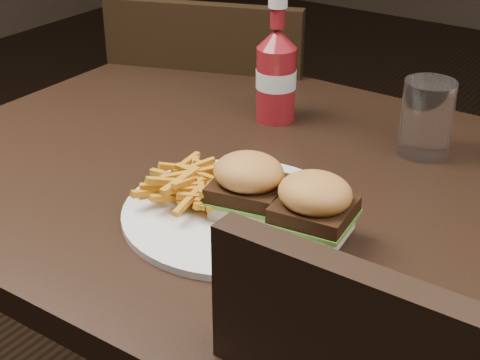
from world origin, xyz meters
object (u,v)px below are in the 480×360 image
Objects in this scene: chair_far at (229,168)px; tumbler at (426,120)px; dining_table at (300,200)px; ketchup_bottle at (276,86)px; plate at (236,213)px.

chair_far is 3.40× the size of tumbler.
chair_far is at bearing 134.03° from dining_table.
ketchup_bottle reaches higher than chair_far.
chair_far is at bearing 135.87° from ketchup_bottle.
dining_table is 9.63× the size of tumbler.
plate is 0.35m from tumbler.
dining_table is 8.99× the size of ketchup_bottle.
plate is 0.34m from ketchup_bottle.
plate is at bearing -111.82° from tumbler.
dining_table is at bearing -115.51° from tumbler.
plate reaches higher than chair_far.
ketchup_bottle is at bearing 113.10° from plate.
plate reaches higher than dining_table.
dining_table is 2.83× the size of chair_far.
chair_far is 0.83m from plate.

